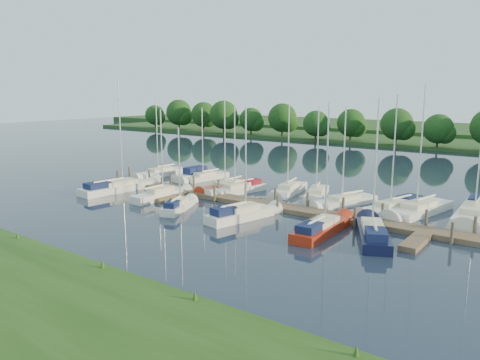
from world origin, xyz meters
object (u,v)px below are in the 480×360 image
Objects in this scene: sailboat_n_5 at (288,191)px; sailboat_s_2 at (179,207)px; sailboat_n_0 at (160,174)px; motorboat at (194,176)px; dock at (248,204)px.

sailboat_n_5 is 1.25× the size of sailboat_s_2.
sailboat_n_5 is (18.44, 0.66, 0.01)m from sailboat_n_0.
motorboat is at bearing 105.12° from sailboat_s_2.
dock is at bearing 76.01° from sailboat_n_5.
dock is 6.56× the size of motorboat.
dock is 6.71m from sailboat_n_5.
dock is 19.00m from sailboat_n_0.
sailboat_s_2 is (13.86, -11.07, 0.05)m from sailboat_n_0.
motorboat is 0.78× the size of sailboat_s_2.
sailboat_n_0 reaches higher than sailboat_s_2.
sailboat_n_5 reaches higher than dock.
dock is 5.11× the size of sailboat_s_2.
sailboat_s_2 is (-4.15, -5.04, 0.13)m from dock.
sailboat_n_0 is at bearing -8.29° from sailboat_n_5.
sailboat_n_5 reaches higher than sailboat_s_2.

